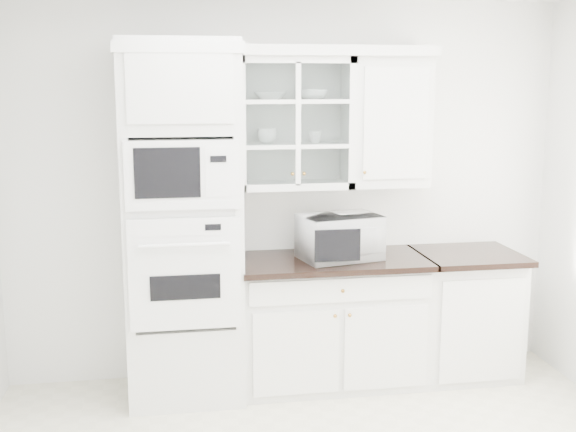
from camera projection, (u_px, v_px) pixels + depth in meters
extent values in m
cube|color=white|center=(286.00, 191.00, 5.20)|extent=(4.00, 0.02, 2.70)
cube|color=silver|center=(183.00, 223.00, 4.80)|extent=(0.76, 0.65, 2.40)
cube|color=white|center=(185.00, 274.00, 4.53)|extent=(0.70, 0.03, 0.72)
cube|color=black|center=(185.00, 287.00, 4.52)|extent=(0.44, 0.01, 0.16)
cube|color=white|center=(182.00, 176.00, 4.41)|extent=(0.70, 0.03, 0.43)
cube|color=black|center=(167.00, 173.00, 4.38)|extent=(0.40, 0.01, 0.31)
cube|color=silver|center=(331.00, 323.00, 5.14)|extent=(1.30, 0.60, 0.88)
cube|color=black|center=(333.00, 261.00, 5.02)|extent=(1.32, 0.67, 0.04)
cube|color=silver|center=(464.00, 315.00, 5.30)|extent=(0.70, 0.60, 0.88)
cube|color=black|center=(469.00, 256.00, 5.18)|extent=(0.72, 0.67, 0.04)
cube|color=silver|center=(294.00, 123.00, 4.97)|extent=(0.80, 0.33, 0.90)
cube|color=silver|center=(294.00, 145.00, 4.99)|extent=(0.74, 0.29, 0.02)
cube|color=silver|center=(294.00, 101.00, 4.94)|extent=(0.74, 0.29, 0.02)
cube|color=silver|center=(388.00, 122.00, 5.08)|extent=(0.55, 0.33, 0.90)
cube|color=white|center=(279.00, 51.00, 4.84)|extent=(2.14, 0.38, 0.07)
imported|color=white|center=(339.00, 237.00, 5.00)|extent=(0.61, 0.55, 0.31)
imported|color=white|center=(270.00, 96.00, 4.91)|extent=(0.28, 0.28, 0.05)
imported|color=white|center=(312.00, 94.00, 4.96)|extent=(0.25, 0.25, 0.07)
imported|color=white|center=(267.00, 136.00, 4.97)|extent=(0.14, 0.14, 0.11)
imported|color=white|center=(315.00, 137.00, 5.02)|extent=(0.11, 0.11, 0.08)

